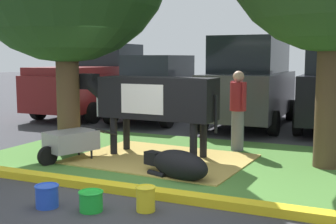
% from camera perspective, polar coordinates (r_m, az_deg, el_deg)
% --- Properties ---
extents(ground_plane, '(80.00, 80.00, 0.00)m').
position_cam_1_polar(ground_plane, '(6.62, -6.06, -10.17)').
color(ground_plane, '#38383D').
extents(grass_island, '(7.73, 4.37, 0.02)m').
position_cam_1_polar(grass_island, '(8.55, 2.46, -6.09)').
color(grass_island, '#477A33').
rests_on(grass_island, ground).
extents(curb_yellow, '(8.93, 0.24, 0.12)m').
position_cam_1_polar(curb_yellow, '(6.49, -5.29, -9.94)').
color(curb_yellow, yellow).
rests_on(curb_yellow, ground).
extents(hay_bedding, '(3.35, 2.60, 0.04)m').
position_cam_1_polar(hay_bedding, '(8.46, -0.83, -6.12)').
color(hay_bedding, tan).
rests_on(hay_bedding, ground).
extents(cow_holstein, '(3.14, 0.78, 1.62)m').
position_cam_1_polar(cow_holstein, '(8.58, -2.00, 1.75)').
color(cow_holstein, black).
rests_on(cow_holstein, ground).
extents(calf_lying, '(1.33, 0.82, 0.48)m').
position_cam_1_polar(calf_lying, '(7.14, 1.32, -6.85)').
color(calf_lying, black).
rests_on(calf_lying, ground).
extents(person_handler, '(0.41, 0.39, 1.68)m').
position_cam_1_polar(person_handler, '(9.25, 9.04, 0.47)').
color(person_handler, slate).
rests_on(person_handler, ground).
extents(wheelbarrow, '(1.01, 1.59, 0.63)m').
position_cam_1_polar(wheelbarrow, '(8.49, -12.55, -3.75)').
color(wheelbarrow, gray).
rests_on(wheelbarrow, ground).
extents(bucket_blue, '(0.32, 0.32, 0.30)m').
position_cam_1_polar(bucket_blue, '(6.09, -15.40, -10.39)').
color(bucket_blue, blue).
rests_on(bucket_blue, ground).
extents(bucket_green, '(0.32, 0.32, 0.26)m').
position_cam_1_polar(bucket_green, '(5.83, -9.93, -11.22)').
color(bucket_green, green).
rests_on(bucket_green, ground).
extents(bucket_yellow, '(0.27, 0.27, 0.32)m').
position_cam_1_polar(bucket_yellow, '(5.74, -2.91, -11.07)').
color(bucket_yellow, yellow).
rests_on(bucket_yellow, ground).
extents(pickup_truck_maroon, '(2.28, 5.43, 2.42)m').
position_cam_1_polar(pickup_truck_maroon, '(15.32, -9.20, 3.84)').
color(pickup_truck_maroon, maroon).
rests_on(pickup_truck_maroon, ground).
extents(sedan_silver, '(2.07, 4.43, 2.02)m').
position_cam_1_polar(sedan_silver, '(13.86, -1.21, 3.06)').
color(sedan_silver, silver).
rests_on(sedan_silver, ground).
extents(suv_dark_grey, '(2.18, 4.63, 2.52)m').
position_cam_1_polar(suv_dark_grey, '(12.91, 10.64, 3.91)').
color(suv_dark_grey, '#3D3D42').
rests_on(suv_dark_grey, ground).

